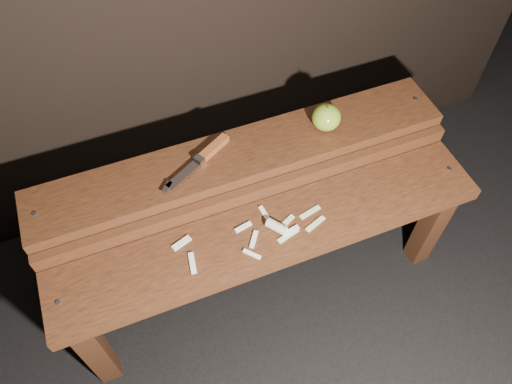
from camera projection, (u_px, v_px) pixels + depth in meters
name	position (u px, v px, depth m)	size (l,w,h in m)	color
ground	(262.00, 282.00, 1.70)	(60.00, 60.00, 0.00)	black
bench_front_tier	(272.00, 245.00, 1.38)	(1.20, 0.20, 0.42)	black
bench_rear_tier	(243.00, 172.00, 1.45)	(1.20, 0.21, 0.50)	black
apple	(326.00, 117.00, 1.41)	(0.08, 0.08, 0.09)	olive
knife	(206.00, 154.00, 1.36)	(0.23, 0.14, 0.02)	brown
apple_scraps	(266.00, 230.00, 1.32)	(0.42, 0.15, 0.03)	beige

